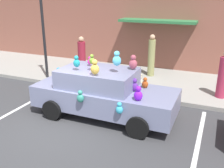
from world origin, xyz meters
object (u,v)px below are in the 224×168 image
Objects in this scene: plush_covered_car at (103,92)px; pedestrian_walking_past at (151,57)px; teddy_bear_on_sidewalk at (139,81)px; pedestrian_by_lamp at (223,76)px; pedestrian_near_shopfront at (82,56)px; street_lamp_post at (43,25)px.

plush_covered_car reaches higher than pedestrian_walking_past.
pedestrian_by_lamp reaches higher than teddy_bear_on_sidewalk.
pedestrian_near_shopfront is at bearing 127.84° from plush_covered_car.
pedestrian_walking_past reaches higher than teddy_bear_on_sidewalk.
street_lamp_post is 2.31m from pedestrian_near_shopfront.
pedestrian_walking_past is at bearing 84.72° from plush_covered_car.
pedestrian_walking_past is (0.01, 1.76, 0.64)m from teddy_bear_on_sidewalk.
teddy_bear_on_sidewalk is 3.40m from pedestrian_near_shopfront.
street_lamp_post is 2.20× the size of pedestrian_by_lamp.
pedestrian_by_lamp is at bearing 39.16° from plush_covered_car.
plush_covered_car is 4.81m from street_lamp_post.
teddy_bear_on_sidewalk is 0.34× the size of pedestrian_near_shopfront.
pedestrian_walking_past is at bearing 13.05° from pedestrian_near_shopfront.
street_lamp_post is at bearing -175.65° from teddy_bear_on_sidewalk.
street_lamp_post reaches higher than plush_covered_car.
street_lamp_post is 2.21× the size of pedestrian_near_shopfront.
teddy_bear_on_sidewalk is at bearing -90.32° from pedestrian_walking_past.
teddy_bear_on_sidewalk is at bearing 81.41° from plush_covered_car.
pedestrian_near_shopfront is (1.08, 1.34, -1.54)m from street_lamp_post.
teddy_bear_on_sidewalk is at bearing -175.82° from pedestrian_by_lamp.
teddy_bear_on_sidewalk is 0.15× the size of street_lamp_post.
pedestrian_near_shopfront is 1.00× the size of pedestrian_by_lamp.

